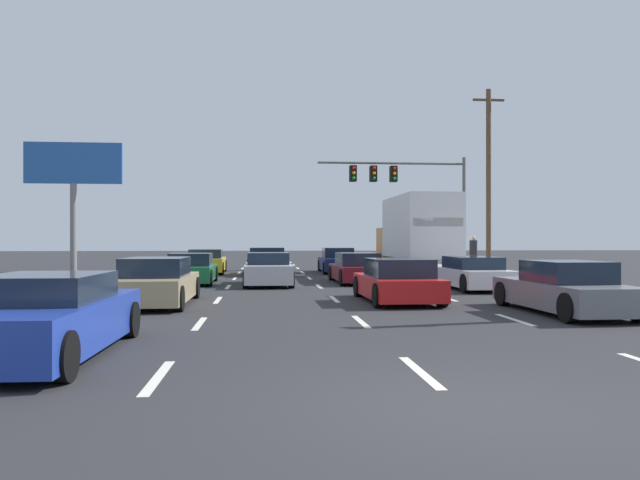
{
  "coord_description": "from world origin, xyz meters",
  "views": [
    {
      "loc": [
        -2.05,
        -6.13,
        1.74
      ],
      "look_at": [
        -0.2,
        14.19,
        1.75
      ],
      "focal_mm": 34.33,
      "sensor_mm": 36.0,
      "label": 1
    }
  ],
  "objects_px": {
    "car_red": "(397,282)",
    "car_white": "(472,274)",
    "traffic_signal_mast": "(398,181)",
    "roadside_billboard": "(73,176)",
    "car_yellow": "(206,262)",
    "car_black": "(267,263)",
    "car_gray": "(564,290)",
    "box_truck": "(416,232)",
    "pedestrian_near_corner": "(473,254)",
    "car_green": "(191,270)",
    "car_silver": "(268,270)",
    "car_maroon": "(357,269)",
    "car_blue": "(46,318)",
    "car_tan": "(157,283)",
    "utility_pole_mid": "(489,178)",
    "car_navy": "(337,261)"
  },
  "relations": [
    {
      "from": "car_navy",
      "to": "traffic_signal_mast",
      "type": "bearing_deg",
      "value": 42.21
    },
    {
      "from": "car_tan",
      "to": "car_silver",
      "type": "distance_m",
      "value": 7.53
    },
    {
      "from": "car_maroon",
      "to": "car_black",
      "type": "bearing_deg",
      "value": 120.14
    },
    {
      "from": "car_gray",
      "to": "box_truck",
      "type": "bearing_deg",
      "value": 89.8
    },
    {
      "from": "car_green",
      "to": "car_tan",
      "type": "bearing_deg",
      "value": -89.77
    },
    {
      "from": "box_truck",
      "to": "car_red",
      "type": "bearing_deg",
      "value": -106.63
    },
    {
      "from": "box_truck",
      "to": "car_gray",
      "type": "height_order",
      "value": "box_truck"
    },
    {
      "from": "car_tan",
      "to": "traffic_signal_mast",
      "type": "distance_m",
      "value": 22.87
    },
    {
      "from": "box_truck",
      "to": "car_white",
      "type": "relative_size",
      "value": 1.73
    },
    {
      "from": "car_silver",
      "to": "car_yellow",
      "type": "bearing_deg",
      "value": 109.75
    },
    {
      "from": "car_red",
      "to": "box_truck",
      "type": "relative_size",
      "value": 0.53
    },
    {
      "from": "car_silver",
      "to": "car_gray",
      "type": "xyz_separation_m",
      "value": [
        6.99,
        -9.73,
        -0.02
      ]
    },
    {
      "from": "car_black",
      "to": "car_navy",
      "type": "distance_m",
      "value": 4.17
    },
    {
      "from": "car_yellow",
      "to": "car_blue",
      "type": "xyz_separation_m",
      "value": [
        -0.22,
        -23.1,
        -0.01
      ]
    },
    {
      "from": "box_truck",
      "to": "utility_pole_mid",
      "type": "relative_size",
      "value": 0.78
    },
    {
      "from": "car_tan",
      "to": "traffic_signal_mast",
      "type": "bearing_deg",
      "value": 60.77
    },
    {
      "from": "car_maroon",
      "to": "traffic_signal_mast",
      "type": "distance_m",
      "value": 13.34
    },
    {
      "from": "car_maroon",
      "to": "car_white",
      "type": "xyz_separation_m",
      "value": [
        3.64,
        -3.39,
        -0.02
      ]
    },
    {
      "from": "car_tan",
      "to": "utility_pole_mid",
      "type": "bearing_deg",
      "value": 46.94
    },
    {
      "from": "car_maroon",
      "to": "pedestrian_near_corner",
      "type": "distance_m",
      "value": 8.09
    },
    {
      "from": "car_yellow",
      "to": "car_tan",
      "type": "relative_size",
      "value": 0.96
    },
    {
      "from": "car_maroon",
      "to": "car_red",
      "type": "xyz_separation_m",
      "value": [
        -0.01,
        -7.63,
        0.0
      ]
    },
    {
      "from": "car_navy",
      "to": "car_tan",
      "type": "bearing_deg",
      "value": -113.32
    },
    {
      "from": "car_maroon",
      "to": "car_gray",
      "type": "relative_size",
      "value": 0.97
    },
    {
      "from": "car_yellow",
      "to": "car_maroon",
      "type": "height_order",
      "value": "car_yellow"
    },
    {
      "from": "car_tan",
      "to": "car_maroon",
      "type": "distance_m",
      "value": 10.25
    },
    {
      "from": "car_tan",
      "to": "traffic_signal_mast",
      "type": "height_order",
      "value": "traffic_signal_mast"
    },
    {
      "from": "car_yellow",
      "to": "car_black",
      "type": "xyz_separation_m",
      "value": [
        3.18,
        -1.73,
        0.03
      ]
    },
    {
      "from": "car_silver",
      "to": "car_white",
      "type": "relative_size",
      "value": 0.95
    },
    {
      "from": "traffic_signal_mast",
      "to": "roadside_billboard",
      "type": "height_order",
      "value": "roadside_billboard"
    },
    {
      "from": "car_white",
      "to": "roadside_billboard",
      "type": "distance_m",
      "value": 23.17
    },
    {
      "from": "car_white",
      "to": "car_gray",
      "type": "height_order",
      "value": "car_gray"
    },
    {
      "from": "traffic_signal_mast",
      "to": "utility_pole_mid",
      "type": "xyz_separation_m",
      "value": [
        4.55,
        -2.96,
        -0.03
      ]
    },
    {
      "from": "car_red",
      "to": "roadside_billboard",
      "type": "xyz_separation_m",
      "value": [
        -14.33,
        18.07,
        4.72
      ]
    },
    {
      "from": "car_silver",
      "to": "car_tan",
      "type": "bearing_deg",
      "value": -113.81
    },
    {
      "from": "car_black",
      "to": "traffic_signal_mast",
      "type": "xyz_separation_m",
      "value": [
        7.9,
        5.49,
        4.68
      ]
    },
    {
      "from": "car_red",
      "to": "car_white",
      "type": "relative_size",
      "value": 0.92
    },
    {
      "from": "car_gray",
      "to": "utility_pole_mid",
      "type": "distance_m",
      "value": 20.7
    },
    {
      "from": "car_black",
      "to": "car_white",
      "type": "bearing_deg",
      "value": -52.97
    },
    {
      "from": "car_green",
      "to": "car_silver",
      "type": "relative_size",
      "value": 0.94
    },
    {
      "from": "box_truck",
      "to": "traffic_signal_mast",
      "type": "bearing_deg",
      "value": 83.82
    },
    {
      "from": "box_truck",
      "to": "pedestrian_near_corner",
      "type": "xyz_separation_m",
      "value": [
        3.11,
        0.86,
        -1.07
      ]
    },
    {
      "from": "car_blue",
      "to": "car_silver",
      "type": "bearing_deg",
      "value": 76.56
    },
    {
      "from": "car_blue",
      "to": "traffic_signal_mast",
      "type": "height_order",
      "value": "traffic_signal_mast"
    },
    {
      "from": "car_black",
      "to": "roadside_billboard",
      "type": "relative_size",
      "value": 0.64
    },
    {
      "from": "car_black",
      "to": "car_gray",
      "type": "distance_m",
      "value": 18.27
    },
    {
      "from": "utility_pole_mid",
      "to": "traffic_signal_mast",
      "type": "bearing_deg",
      "value": 146.94
    },
    {
      "from": "car_navy",
      "to": "car_gray",
      "type": "distance_m",
      "value": 18.91
    },
    {
      "from": "car_tan",
      "to": "car_gray",
      "type": "bearing_deg",
      "value": -15.81
    },
    {
      "from": "car_gray",
      "to": "pedestrian_near_corner",
      "type": "relative_size",
      "value": 2.49
    }
  ]
}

